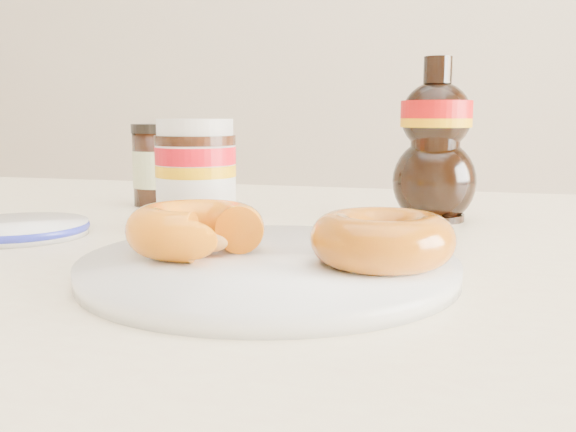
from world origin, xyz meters
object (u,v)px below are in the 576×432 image
(nutella_jar, at_px, (196,172))
(donut_bitten, at_px, (196,229))
(dark_jar, at_px, (158,166))
(plate, at_px, (269,266))
(donut_whole, at_px, (382,239))
(blue_rim_saucer, at_px, (19,228))
(syrup_bottle, at_px, (435,140))
(dining_table, at_px, (228,329))

(nutella_jar, bearing_deg, donut_bitten, -66.38)
(dark_jar, bearing_deg, donut_bitten, -58.62)
(plate, bearing_deg, donut_bitten, 178.66)
(donut_whole, height_order, blue_rim_saucer, donut_whole)
(syrup_bottle, xyz_separation_m, dark_jar, (-0.34, 0.03, -0.04))
(donut_bitten, distance_m, dark_jar, 0.36)
(donut_whole, xyz_separation_m, syrup_bottle, (0.02, 0.28, 0.06))
(nutella_jar, xyz_separation_m, blue_rim_saucer, (-0.15, -0.06, -0.05))
(donut_whole, distance_m, syrup_bottle, 0.28)
(donut_bitten, bearing_deg, blue_rim_saucer, 150.85)
(dining_table, xyz_separation_m, dark_jar, (-0.17, 0.19, 0.13))
(donut_bitten, relative_size, donut_whole, 1.03)
(syrup_bottle, bearing_deg, blue_rim_saucer, -151.72)
(syrup_bottle, height_order, dark_jar, syrup_bottle)
(plate, xyz_separation_m, dark_jar, (-0.24, 0.31, 0.04))
(dark_jar, xyz_separation_m, blue_rim_saucer, (-0.03, -0.22, -0.04))
(dark_jar, bearing_deg, donut_whole, -43.49)
(blue_rim_saucer, bearing_deg, plate, -16.53)
(plate, bearing_deg, nutella_jar, 129.39)
(plate, relative_size, dark_jar, 2.61)
(donut_bitten, xyz_separation_m, nutella_jar, (-0.06, 0.14, 0.03))
(dining_table, bearing_deg, blue_rim_saucer, -170.74)
(dark_jar, bearing_deg, nutella_jar, -52.68)
(donut_bitten, height_order, syrup_bottle, syrup_bottle)
(dining_table, bearing_deg, dark_jar, 130.76)
(nutella_jar, height_order, blue_rim_saucer, nutella_jar)
(donut_bitten, distance_m, syrup_bottle, 0.32)
(nutella_jar, relative_size, blue_rim_saucer, 0.85)
(plate, bearing_deg, donut_whole, 0.96)
(donut_bitten, bearing_deg, syrup_bottle, 52.13)
(donut_bitten, height_order, blue_rim_saucer, donut_bitten)
(syrup_bottle, bearing_deg, dining_table, -136.03)
(dining_table, height_order, dark_jar, dark_jar)
(donut_whole, distance_m, dark_jar, 0.44)
(dark_jar, bearing_deg, syrup_bottle, -4.46)
(donut_bitten, relative_size, blue_rim_saucer, 0.78)
(syrup_bottle, bearing_deg, donut_bitten, -118.90)
(blue_rim_saucer, bearing_deg, donut_whole, -12.73)
(dining_table, xyz_separation_m, plate, (0.08, -0.11, 0.09))
(syrup_bottle, height_order, blue_rim_saucer, syrup_bottle)
(donut_whole, relative_size, blue_rim_saucer, 0.76)
(donut_bitten, xyz_separation_m, donut_whole, (0.14, 0.00, -0.00))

